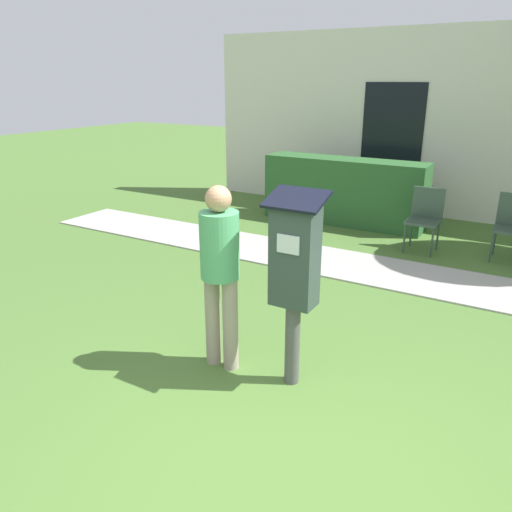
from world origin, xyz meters
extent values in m
plane|color=#476B2D|center=(0.00, 0.00, 0.00)|extent=(40.00, 40.00, 0.00)
cube|color=#A3A099|center=(0.00, 3.71, 0.01)|extent=(12.00, 1.10, 0.02)
cube|color=silver|center=(0.00, 7.00, 1.60)|extent=(10.00, 0.24, 3.20)
cube|color=black|center=(-1.40, 6.87, 1.30)|extent=(1.10, 0.02, 2.00)
cylinder|color=#4C4C4C|center=(-0.40, 0.91, 0.35)|extent=(0.12, 0.12, 0.70)
cube|color=#2D3D38|center=(-0.40, 0.91, 1.10)|extent=(0.34, 0.22, 0.80)
cube|color=silver|center=(-0.40, 0.79, 1.22)|extent=(0.18, 0.01, 0.14)
cube|color=black|center=(-0.40, 0.91, 1.53)|extent=(0.44, 0.31, 0.12)
cylinder|color=gray|center=(-1.12, 0.84, 0.41)|extent=(0.13, 0.13, 0.82)
cylinder|color=gray|center=(-0.94, 0.84, 0.41)|extent=(0.13, 0.13, 0.82)
cylinder|color=#4C9E66|center=(-1.03, 0.84, 1.09)|extent=(0.32, 0.32, 0.55)
sphere|color=tan|center=(-1.03, 0.84, 1.48)|extent=(0.21, 0.21, 0.21)
cylinder|color=#334738|center=(-0.46, 4.61, 0.21)|extent=(0.03, 0.03, 0.42)
cylinder|color=#334738|center=(-0.08, 4.61, 0.21)|extent=(0.03, 0.03, 0.42)
cylinder|color=#334738|center=(-0.46, 4.99, 0.21)|extent=(0.03, 0.03, 0.42)
cylinder|color=#334738|center=(-0.08, 4.99, 0.21)|extent=(0.03, 0.03, 0.42)
cube|color=#334738|center=(-0.27, 4.80, 0.44)|extent=(0.44, 0.44, 0.04)
cube|color=#334738|center=(-0.27, 5.00, 0.68)|extent=(0.44, 0.04, 0.44)
cylinder|color=#334738|center=(0.65, 4.79, 0.21)|extent=(0.03, 0.03, 0.42)
cylinder|color=#334738|center=(0.65, 5.17, 0.21)|extent=(0.03, 0.03, 0.42)
cube|color=#334738|center=(0.84, 4.98, 0.44)|extent=(0.44, 0.44, 0.04)
cube|color=#285628|center=(-1.81, 5.68, 0.55)|extent=(2.74, 0.60, 1.10)
camera|label=1|loc=(1.13, -2.28, 2.35)|focal=35.00mm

